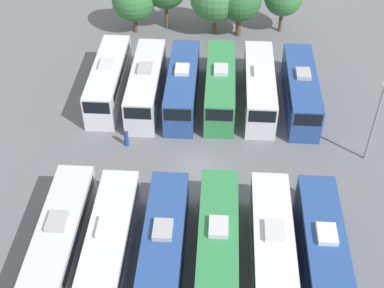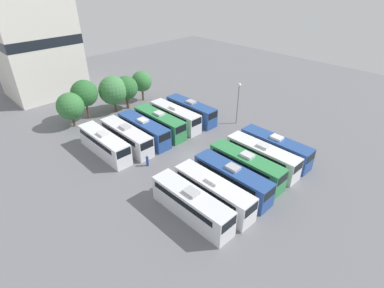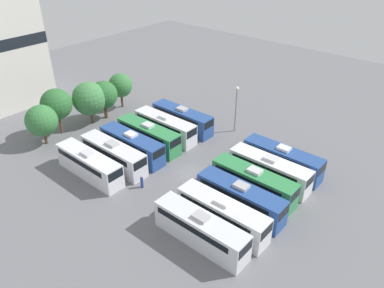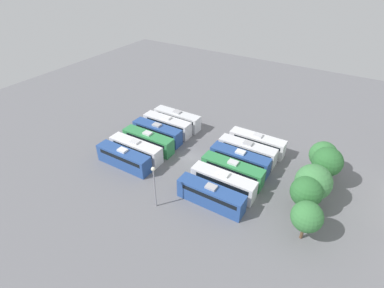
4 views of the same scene
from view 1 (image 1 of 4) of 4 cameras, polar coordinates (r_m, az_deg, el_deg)
name	(u,v)px [view 1 (image 1 of 4)]	position (r m, az deg, el deg)	size (l,w,h in m)	color
ground_plane	(197,168)	(41.59, 0.58, -2.56)	(121.79, 121.79, 0.00)	slate
bus_0	(61,238)	(35.69, -13.78, -9.67)	(2.52, 10.47, 3.55)	silver
bus_1	(110,244)	(34.78, -8.75, -10.47)	(2.52, 10.47, 3.55)	silver
bus_2	(164,246)	(34.33, -3.03, -10.80)	(2.52, 10.47, 3.55)	#284C93
bus_3	(218,243)	(34.46, 2.76, -10.51)	(2.52, 10.47, 3.55)	#338C4C
bus_4	(272,247)	(34.60, 8.52, -10.80)	(2.52, 10.47, 3.55)	white
bus_5	(323,250)	(35.06, 13.77, -10.93)	(2.52, 10.47, 3.55)	#284C93
bus_6	(109,79)	(48.58, -8.88, 6.90)	(2.52, 10.47, 3.55)	white
bus_7	(146,83)	(47.58, -4.91, 6.46)	(2.52, 10.47, 3.55)	silver
bus_8	(182,85)	(47.24, -1.03, 6.34)	(2.52, 10.47, 3.55)	#284C93
bus_9	(220,85)	(47.28, 3.04, 6.31)	(2.52, 10.47, 3.55)	#338C4C
bus_10	(259,86)	(47.44, 7.19, 6.15)	(2.52, 10.47, 3.55)	silver
bus_11	(301,89)	(47.66, 11.53, 5.77)	(2.52, 10.47, 3.55)	#284C93
worker_person	(126,138)	(43.40, -7.02, 0.67)	(0.36, 0.36, 1.67)	navy
light_pole	(379,108)	(41.50, 19.31, 3.65)	(0.60, 0.60, 7.31)	gray
tree_0	(134,0)	(57.29, -6.25, 15.06)	(4.53, 4.53, 5.99)	brown
tree_3	(240,0)	(56.37, 5.15, 15.08)	(4.44, 4.44, 6.32)	brown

